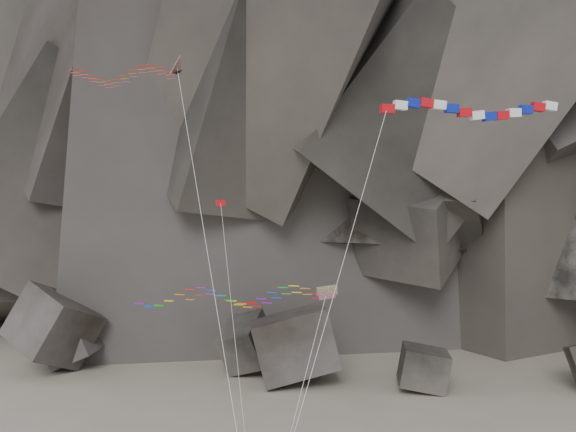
% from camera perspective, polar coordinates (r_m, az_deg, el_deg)
% --- Properties ---
extents(headland, '(110.00, 70.00, 84.00)m').
position_cam_1_polar(headland, '(115.99, 6.42, 13.03)').
color(headland, '#4C453E').
rests_on(headland, ground).
extents(boulder_field, '(64.44, 16.68, 10.34)m').
position_cam_1_polar(boulder_field, '(78.46, -4.94, -10.74)').
color(boulder_field, '#47423F').
rests_on(boulder_field, ground).
extents(delta_kite, '(16.69, 13.36, 27.50)m').
position_cam_1_polar(delta_kite, '(51.69, -13.30, 10.80)').
color(delta_kite, red).
rests_on(delta_kite, ground).
extents(banner_kite, '(16.36, 14.30, 24.00)m').
position_cam_1_polar(banner_kite, '(46.30, 14.15, 8.08)').
color(banner_kite, red).
rests_on(banner_kite, ground).
extents(parafoil_kite, '(14.85, 14.04, 12.01)m').
position_cam_1_polar(parafoil_kite, '(50.24, -5.15, -6.32)').
color(parafoil_kite, yellow).
rests_on(parafoil_kite, ground).
extents(pennant_kite, '(4.75, 9.36, 17.74)m').
position_cam_1_polar(pennant_kite, '(43.50, -4.94, -3.28)').
color(pennant_kite, red).
rests_on(pennant_kite, ground).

